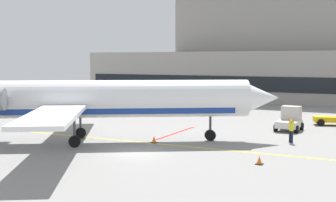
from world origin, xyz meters
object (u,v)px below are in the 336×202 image
object	(u,v)px
pushback_tractor	(162,100)
marshaller	(291,130)
baggage_tug	(290,120)
regional_jet	(86,99)

from	to	relation	value
pushback_tractor	marshaller	distance (m)	29.84
baggage_tug	marshaller	bearing A→B (deg)	-77.81
regional_jet	baggage_tug	bearing A→B (deg)	45.60
regional_jet	marshaller	bearing A→B (deg)	26.23
pushback_tractor	marshaller	bearing A→B (deg)	-42.50
pushback_tractor	baggage_tug	bearing A→B (deg)	-33.74
regional_jet	pushback_tractor	size ratio (longest dim) A/B	7.31
regional_jet	baggage_tug	size ratio (longest dim) A/B	8.91
regional_jet	marshaller	size ratio (longest dim) A/B	14.13
regional_jet	pushback_tractor	xyz separation A→B (m)	(-7.24, 27.43, -2.48)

